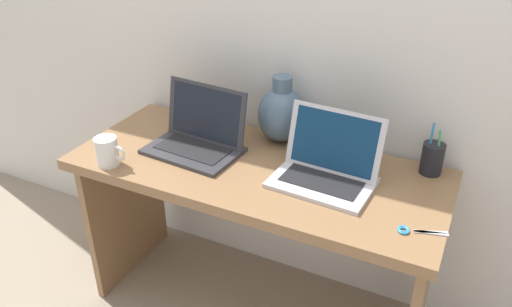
{
  "coord_description": "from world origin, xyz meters",
  "views": [
    {
      "loc": [
        0.69,
        -1.42,
        1.65
      ],
      "look_at": [
        0.0,
        0.0,
        0.76
      ],
      "focal_mm": 35.54,
      "sensor_mm": 36.0,
      "label": 1
    }
  ],
  "objects_px": {
    "laptop_left": "(199,133)",
    "scissors": "(413,231)",
    "laptop_right": "(328,163)",
    "coffee_mug": "(108,151)",
    "green_vase": "(282,113)",
    "pen_cup": "(432,158)"
  },
  "relations": [
    {
      "from": "green_vase",
      "to": "scissors",
      "type": "xyz_separation_m",
      "value": [
        0.59,
        -0.37,
        -0.11
      ]
    },
    {
      "from": "laptop_right",
      "to": "coffee_mug",
      "type": "relative_size",
      "value": 2.84
    },
    {
      "from": "laptop_right",
      "to": "pen_cup",
      "type": "bearing_deg",
      "value": 32.5
    },
    {
      "from": "coffee_mug",
      "to": "scissors",
      "type": "relative_size",
      "value": 0.85
    },
    {
      "from": "laptop_left",
      "to": "laptop_right",
      "type": "height_order",
      "value": "laptop_left"
    },
    {
      "from": "laptop_left",
      "to": "pen_cup",
      "type": "height_order",
      "value": "laptop_left"
    },
    {
      "from": "laptop_right",
      "to": "green_vase",
      "type": "distance_m",
      "value": 0.33
    },
    {
      "from": "laptop_right",
      "to": "scissors",
      "type": "bearing_deg",
      "value": -27.18
    },
    {
      "from": "laptop_right",
      "to": "coffee_mug",
      "type": "height_order",
      "value": "laptop_right"
    },
    {
      "from": "laptop_right",
      "to": "coffee_mug",
      "type": "xyz_separation_m",
      "value": [
        -0.74,
        -0.25,
        -0.01
      ]
    },
    {
      "from": "coffee_mug",
      "to": "scissors",
      "type": "height_order",
      "value": "coffee_mug"
    },
    {
      "from": "laptop_left",
      "to": "coffee_mug",
      "type": "height_order",
      "value": "laptop_left"
    },
    {
      "from": "laptop_right",
      "to": "scissors",
      "type": "xyz_separation_m",
      "value": [
        0.33,
        -0.17,
        -0.06
      ]
    },
    {
      "from": "scissors",
      "to": "green_vase",
      "type": "bearing_deg",
      "value": 147.84
    },
    {
      "from": "coffee_mug",
      "to": "pen_cup",
      "type": "height_order",
      "value": "pen_cup"
    },
    {
      "from": "laptop_right",
      "to": "scissors",
      "type": "relative_size",
      "value": 2.42
    },
    {
      "from": "laptop_left",
      "to": "scissors",
      "type": "distance_m",
      "value": 0.86
    },
    {
      "from": "green_vase",
      "to": "coffee_mug",
      "type": "height_order",
      "value": "green_vase"
    },
    {
      "from": "green_vase",
      "to": "coffee_mug",
      "type": "relative_size",
      "value": 2.14
    },
    {
      "from": "laptop_left",
      "to": "coffee_mug",
      "type": "distance_m",
      "value": 0.34
    },
    {
      "from": "laptop_right",
      "to": "green_vase",
      "type": "xyz_separation_m",
      "value": [
        -0.26,
        0.2,
        0.05
      ]
    },
    {
      "from": "scissors",
      "to": "coffee_mug",
      "type": "bearing_deg",
      "value": -175.53
    }
  ]
}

